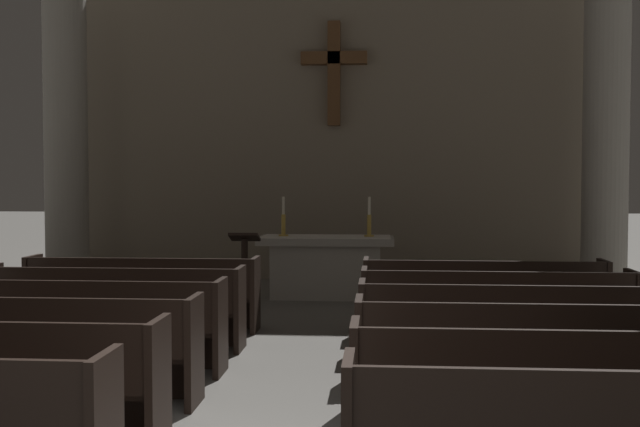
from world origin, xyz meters
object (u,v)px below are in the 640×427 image
object	(u,v)px
pew_right_row_3	(536,357)
pew_right_row_5	(497,312)
pew_left_row_3	(28,348)
column_right_third	(606,102)
pew_right_row_4	(513,331)
candlestick_left	(283,223)
pew_left_row_6	(142,293)
pew_right_row_6	(484,297)
pew_right_row_2	(567,393)
lectern	(245,273)
column_left_third	(65,106)
altar	(326,265)
pew_left_row_4	(77,325)
pew_left_row_5	(114,307)
candlestick_right	(369,224)

from	to	relation	value
pew_right_row_3	pew_right_row_5	bearing A→B (deg)	90.00
pew_left_row_3	column_right_third	xyz separation A→B (m)	(6.76, 6.77, 2.73)
pew_right_row_3	column_right_third	bearing A→B (deg)	70.23
pew_right_row_4	candlestick_left	xyz separation A→B (m)	(-2.86, 5.06, 0.74)
pew_left_row_3	pew_right_row_3	world-z (taller)	same
pew_right_row_5	column_right_third	size ratio (longest dim) A/B	0.45
pew_left_row_6	pew_right_row_6	bearing A→B (deg)	0.00
pew_right_row_2	lectern	xyz separation A→B (m)	(-3.30, 6.03, 0.07)
pew_right_row_4	candlestick_left	size ratio (longest dim) A/B	4.63
pew_left_row_6	column_left_third	xyz separation A→B (m)	(-2.43, 3.51, 2.73)
pew_left_row_6	pew_right_row_4	xyz separation A→B (m)	(4.33, -2.17, 0.00)
pew_right_row_2	altar	xyz separation A→B (m)	(-2.16, 7.23, 0.06)
pew_right_row_6	column_right_third	xyz separation A→B (m)	(2.43, 3.51, 2.73)
pew_left_row_3	pew_left_row_6	distance (m)	3.26
pew_right_row_4	lectern	bearing A→B (deg)	130.49
pew_left_row_4	pew_right_row_3	xyz separation A→B (m)	(4.33, -1.09, 0.00)
pew_right_row_6	pew_left_row_6	bearing A→B (deg)	180.00
pew_right_row_3	pew_right_row_4	bearing A→B (deg)	90.00
pew_left_row_5	pew_right_row_2	size ratio (longest dim) A/B	1.00
pew_left_row_4	column_left_third	distance (m)	6.76
pew_left_row_6	pew_right_row_4	size ratio (longest dim) A/B	1.00
pew_left_row_6	column_left_third	bearing A→B (deg)	124.71
pew_right_row_6	lectern	bearing A→B (deg)	152.84
pew_right_row_2	column_left_third	world-z (taller)	column_left_third
pew_left_row_6	candlestick_right	world-z (taller)	candlestick_right
pew_left_row_3	lectern	size ratio (longest dim) A/B	2.58
pew_right_row_2	pew_right_row_4	bearing A→B (deg)	90.00
candlestick_left	candlestick_right	world-z (taller)	same
column_left_third	pew_left_row_6	bearing A→B (deg)	-55.29
pew_left_row_6	pew_right_row_3	size ratio (longest dim) A/B	1.00
pew_left_row_5	pew_right_row_3	bearing A→B (deg)	-26.64
column_right_third	candlestick_right	size ratio (longest dim) A/B	10.23
pew_right_row_3	pew_right_row_6	distance (m)	3.26
candlestick_left	column_left_third	bearing A→B (deg)	170.97
pew_right_row_2	candlestick_left	distance (m)	7.82
pew_left_row_5	pew_right_row_6	distance (m)	4.46
pew_left_row_3	altar	xyz separation A→B (m)	(2.16, 6.15, 0.06)
pew_left_row_3	pew_right_row_5	world-z (taller)	same
pew_left_row_5	candlestick_right	size ratio (longest dim) A/B	4.63
pew_left_row_3	pew_right_row_5	xyz separation A→B (m)	(4.33, 2.17, 0.00)
pew_right_row_6	pew_left_row_4	bearing A→B (deg)	-153.36
candlestick_left	altar	bearing A→B (deg)	0.00
pew_left_row_3	pew_right_row_5	bearing A→B (deg)	26.64
pew_right_row_6	altar	distance (m)	3.61
candlestick_right	candlestick_left	bearing A→B (deg)	180.00
pew_left_row_3	pew_left_row_4	distance (m)	1.09
pew_right_row_4	candlestick_right	bearing A→B (deg)	106.13
lectern	candlestick_right	bearing A→B (deg)	33.20
pew_right_row_3	column_right_third	distance (m)	7.69
pew_left_row_3	pew_right_row_3	xyz separation A→B (m)	(4.33, 0.00, 0.00)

